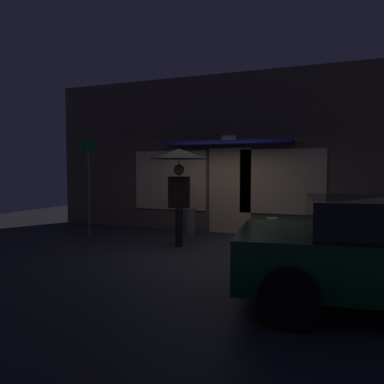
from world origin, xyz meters
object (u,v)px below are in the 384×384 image
Objects in this scene: person_with_umbrella at (179,166)px; sidewalk_bollard_2 at (273,230)px; sidewalk_bollard at (190,221)px; street_sign_post at (88,179)px.

person_with_umbrella reaches higher than sidewalk_bollard_2.
sidewalk_bollard is 1.18× the size of sidewalk_bollard_2.
sidewalk_bollard_2 is at bearing -9.22° from sidewalk_bollard.
person_with_umbrella is 3.17× the size of sidewalk_bollard.
sidewalk_bollard is (2.30, 1.05, -1.07)m from street_sign_post.
sidewalk_bollard reaches higher than sidewalk_bollard_2.
sidewalk_bollard is (-0.31, 1.44, -1.39)m from person_with_umbrella.
street_sign_post is 4.63m from sidewalk_bollard_2.
street_sign_post is 3.75× the size of sidewalk_bollard.
sidewalk_bollard is at bearing 170.78° from sidewalk_bollard_2.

